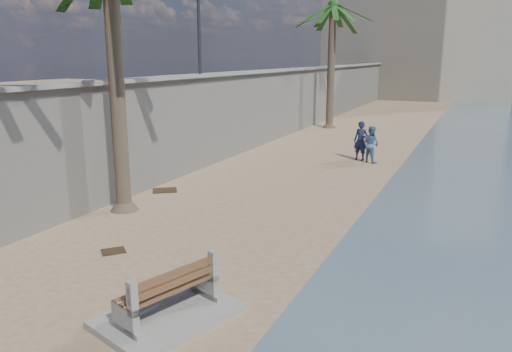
% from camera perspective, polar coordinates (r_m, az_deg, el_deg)
% --- Properties ---
extents(seawall, '(0.45, 70.00, 3.50)m').
position_cam_1_polar(seawall, '(26.67, 2.42, 8.11)').
color(seawall, gray).
rests_on(seawall, ground_plane).
extents(wall_cap, '(0.80, 70.00, 0.12)m').
position_cam_1_polar(wall_cap, '(26.56, 2.46, 11.98)').
color(wall_cap, gray).
rests_on(wall_cap, seawall).
extents(end_building, '(18.00, 12.00, 14.00)m').
position_cam_1_polar(end_building, '(57.07, 18.35, 15.63)').
color(end_building, '#B7AA93').
rests_on(end_building, ground_plane).
extents(bench_far, '(2.15, 2.60, 0.94)m').
position_cam_1_polar(bench_far, '(8.59, -10.04, -13.42)').
color(bench_far, gray).
rests_on(bench_far, ground_plane).
extents(palm_back, '(5.00, 5.00, 8.07)m').
position_cam_1_polar(palm_back, '(30.84, 8.82, 18.59)').
color(palm_back, brown).
rests_on(palm_back, ground_plane).
extents(person_a, '(0.76, 0.59, 1.89)m').
position_cam_1_polar(person_a, '(21.34, 11.89, 4.28)').
color(person_a, '#161E3D').
rests_on(person_a, ground_plane).
extents(person_b, '(1.00, 0.93, 1.67)m').
position_cam_1_polar(person_b, '(20.99, 13.02, 3.78)').
color(person_b, '#4A6D99').
rests_on(person_b, ground_plane).
extents(debris_c, '(0.99, 0.95, 0.03)m').
position_cam_1_polar(debris_c, '(16.51, -10.39, -1.62)').
color(debris_c, '#382616').
rests_on(debris_c, ground_plane).
extents(debris_d, '(0.64, 0.65, 0.03)m').
position_cam_1_polar(debris_d, '(11.74, -15.97, -8.26)').
color(debris_d, '#382616').
rests_on(debris_d, ground_plane).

